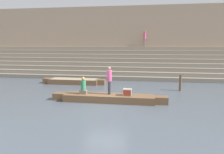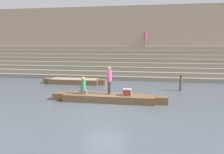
{
  "view_description": "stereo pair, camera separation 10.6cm",
  "coord_description": "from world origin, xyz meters",
  "views": [
    {
      "loc": [
        2.39,
        -12.25,
        3.45
      ],
      "look_at": [
        0.14,
        1.63,
        1.33
      ],
      "focal_mm": 35.0,
      "sensor_mm": 36.0,
      "label": 1
    },
    {
      "loc": [
        2.5,
        -12.23,
        3.45
      ],
      "look_at": [
        0.14,
        1.63,
        1.33
      ],
      "focal_mm": 35.0,
      "sensor_mm": 36.0,
      "label": 2
    }
  ],
  "objects": [
    {
      "name": "ground_plane",
      "position": [
        0.0,
        0.0,
        0.0
      ],
      "size": [
        120.0,
        120.0,
        0.0
      ],
      "primitive_type": "plane",
      "color": "#4C5660"
    },
    {
      "name": "ghat_steps",
      "position": [
        0.0,
        11.04,
        1.12
      ],
      "size": [
        36.0,
        4.64,
        3.16
      ],
      "color": "gray",
      "rests_on": "ground"
    },
    {
      "name": "back_wall",
      "position": [
        0.0,
        13.28,
        3.81
      ],
      "size": [
        34.2,
        1.28,
        7.68
      ],
      "color": "tan",
      "rests_on": "ground"
    },
    {
      "name": "rowboat_main",
      "position": [
        0.14,
        0.44,
        0.23
      ],
      "size": [
        6.99,
        1.29,
        0.43
      ],
      "rotation": [
        0.0,
        0.0,
        -0.06
      ],
      "color": "brown",
      "rests_on": "ground"
    },
    {
      "name": "person_standing",
      "position": [
        0.15,
        0.57,
        1.4
      ],
      "size": [
        0.3,
        0.3,
        1.67
      ],
      "rotation": [
        0.0,
        0.0,
        0.04
      ],
      "color": "#28282D",
      "rests_on": "rowboat_main"
    },
    {
      "name": "person_rowing",
      "position": [
        -1.44,
        0.41,
        0.86
      ],
      "size": [
        0.43,
        0.34,
        1.05
      ],
      "rotation": [
        0.0,
        0.0,
        0.01
      ],
      "color": "#756656",
      "rests_on": "rowboat_main"
    },
    {
      "name": "tv_set",
      "position": [
        1.27,
        0.39,
        0.63
      ],
      "size": [
        0.51,
        0.45,
        0.4
      ],
      "rotation": [
        0.0,
        0.0,
        -0.12
      ],
      "color": "#9E998E",
      "rests_on": "rowboat_main"
    },
    {
      "name": "moored_boat_shore",
      "position": [
        -3.93,
        5.88,
        0.23
      ],
      "size": [
        5.58,
        1.34,
        0.44
      ],
      "rotation": [
        0.0,
        0.0,
        -0.04
      ],
      "color": "brown",
      "rests_on": "ground"
    },
    {
      "name": "mooring_post",
      "position": [
        4.86,
        4.32,
        0.61
      ],
      "size": [
        0.19,
        0.19,
        1.23
      ],
      "primitive_type": "cylinder",
      "color": "brown",
      "rests_on": "ground"
    },
    {
      "name": "person_on_steps",
      "position": [
        2.05,
        12.4,
        4.19
      ],
      "size": [
        0.28,
        0.28,
        1.76
      ],
      "rotation": [
        0.0,
        0.0,
        4.03
      ],
      "color": "#756656",
      "rests_on": "ghat_steps"
    }
  ]
}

